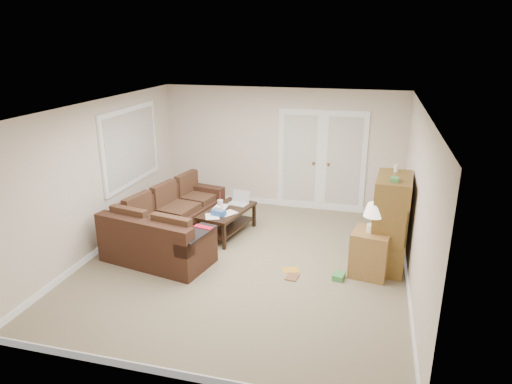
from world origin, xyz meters
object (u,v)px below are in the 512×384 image
(coffee_table, at_px, (228,220))
(side_cabinet, at_px, (371,249))
(sectional_sofa, at_px, (168,227))
(tv_armoire, at_px, (390,222))

(coffee_table, bearing_deg, side_cabinet, -6.95)
(coffee_table, bearing_deg, sectional_sofa, -132.17)
(sectional_sofa, bearing_deg, tv_armoire, 13.01)
(sectional_sofa, xyz_separation_m, side_cabinet, (3.44, -0.25, 0.10))
(sectional_sofa, bearing_deg, side_cabinet, 7.30)
(tv_armoire, bearing_deg, coffee_table, 173.19)
(tv_armoire, bearing_deg, sectional_sofa, -174.37)
(coffee_table, height_order, side_cabinet, side_cabinet)
(side_cabinet, bearing_deg, tv_armoire, 63.69)
(side_cabinet, bearing_deg, sectional_sofa, -173.76)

